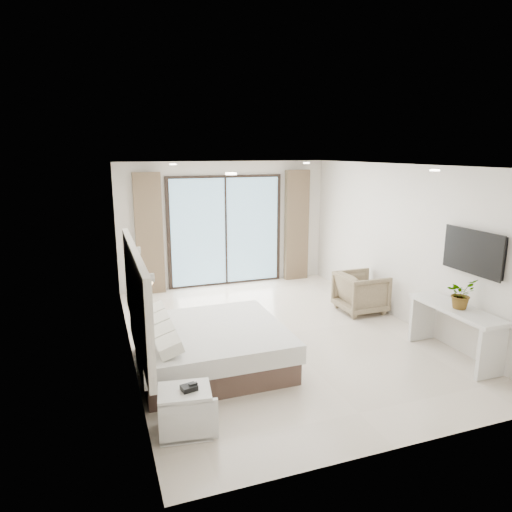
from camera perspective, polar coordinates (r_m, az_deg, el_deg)
The scene contains 8 objects.
ground at distance 7.53m, azimuth 2.80°, elevation -9.76°, with size 6.20×6.20×0.00m, color beige.
room_shell at distance 7.59m, azimuth -0.31°, elevation 2.92°, with size 4.62×6.22×2.72m.
bed at distance 6.41m, azimuth -5.84°, elevation -11.19°, with size 1.98×1.89×0.69m.
nightstand at distance 5.10m, azimuth -8.86°, elevation -18.63°, with size 0.60×0.52×0.49m.
phone at distance 4.95m, azimuth -8.37°, elevation -15.98°, with size 0.16×0.12×0.05m, color black.
console_desk at distance 7.11m, azimuth 23.63°, elevation -7.47°, with size 0.46×1.48×0.77m.
plant at distance 6.96m, azimuth 24.20°, elevation -4.67°, with size 0.38×0.42×0.33m, color #33662D.
armchair at distance 8.63m, azimuth 13.00°, elevation -4.21°, with size 0.79×0.74×0.81m, color #877A58.
Camera 1 is at (-2.66, -6.41, 2.91)m, focal length 32.00 mm.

